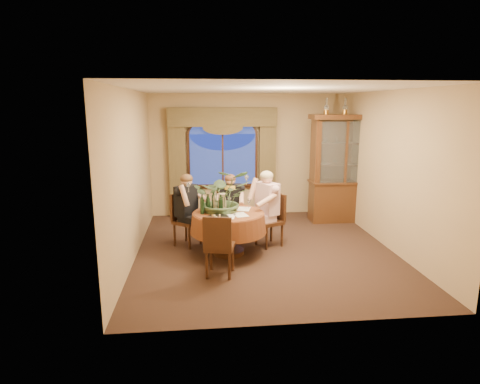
{
  "coord_description": "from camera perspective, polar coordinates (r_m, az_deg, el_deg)",
  "views": [
    {
      "loc": [
        -1.12,
        -6.72,
        2.54
      ],
      "look_at": [
        -0.46,
        -0.12,
        1.1
      ],
      "focal_mm": 30.0,
      "sensor_mm": 36.0,
      "label": 1
    }
  ],
  "objects": [
    {
      "name": "wine_bottle_4",
      "position": [
        6.97,
        -3.77,
        -1.27
      ],
      "size": [
        0.07,
        0.07,
        0.33
      ],
      "primitive_type": "cylinder",
      "color": "black",
      "rests_on": "dining_table"
    },
    {
      "name": "cheese_platter",
      "position": [
        6.5,
        -3.15,
        -3.64
      ],
      "size": [
        0.36,
        0.36,
        0.02
      ],
      "primitive_type": "cylinder",
      "color": "black",
      "rests_on": "dining_table"
    },
    {
      "name": "wine_bottle_0",
      "position": [
        6.75,
        -5.4,
        -1.74
      ],
      "size": [
        0.07,
        0.07,
        0.33
      ],
      "primitive_type": "cylinder",
      "color": "black",
      "rests_on": "dining_table"
    },
    {
      "name": "wine_glass_person_pink",
      "position": [
        7.07,
        1.28,
        -1.67
      ],
      "size": [
        0.07,
        0.07,
        0.18
      ],
      "primitive_type": null,
      "color": "silver",
      "rests_on": "dining_table"
    },
    {
      "name": "person_pink",
      "position": [
        7.35,
        3.87,
        -2.31
      ],
      "size": [
        0.64,
        0.66,
        1.4
      ],
      "primitive_type": null,
      "rotation": [
        0.0,
        0.0,
        -4.21
      ],
      "color": "#CEA7AB",
      "rests_on": "floor"
    },
    {
      "name": "wall_right",
      "position": [
        7.61,
        20.66,
        2.83
      ],
      "size": [
        0.0,
        5.0,
        5.0
      ],
      "primitive_type": "plane",
      "rotation": [
        1.57,
        0.0,
        -1.57
      ],
      "color": "tan",
      "rests_on": "ground"
    },
    {
      "name": "chair_front_left",
      "position": [
        6.1,
        -2.9,
        -7.52
      ],
      "size": [
        0.5,
        0.5,
        0.96
      ],
      "primitive_type": "cube",
      "rotation": [
        0.0,
        0.0,
        -0.22
      ],
      "color": "black",
      "rests_on": "floor"
    },
    {
      "name": "drapery_right",
      "position": [
        9.33,
        3.89,
        3.83
      ],
      "size": [
        0.38,
        0.14,
        2.32
      ],
      "primitive_type": "cube",
      "color": "#4D4123",
      "rests_on": "floor"
    },
    {
      "name": "centerpiece_plant",
      "position": [
        6.85,
        -2.48,
        2.44
      ],
      "size": [
        0.98,
        1.09,
        0.85
      ],
      "primitive_type": "imported",
      "color": "#405937",
      "rests_on": "dining_table"
    },
    {
      "name": "person_scarf",
      "position": [
        7.73,
        -1.39,
        -2.04
      ],
      "size": [
        0.5,
        0.47,
        1.27
      ],
      "primitive_type": null,
      "rotation": [
        0.0,
        0.0,
        -3.26
      ],
      "color": "black",
      "rests_on": "floor"
    },
    {
      "name": "swag_valance",
      "position": [
        9.09,
        -2.5,
        10.59
      ],
      "size": [
        2.45,
        0.16,
        0.42
      ],
      "primitive_type": null,
      "color": "#4D4123",
      "rests_on": "wall_back"
    },
    {
      "name": "chair_back",
      "position": [
        7.42,
        -7.51,
        -3.98
      ],
      "size": [
        0.59,
        0.59,
        0.96
      ],
      "primitive_type": "cube",
      "rotation": [
        0.0,
        0.0,
        -2.2
      ],
      "color": "black",
      "rests_on": "floor"
    },
    {
      "name": "floor",
      "position": [
        7.27,
        3.52,
        -8.22
      ],
      "size": [
        5.0,
        5.0,
        0.0
      ],
      "primitive_type": "plane",
      "color": "black",
      "rests_on": "ground"
    },
    {
      "name": "person_back",
      "position": [
        7.38,
        -7.62,
        -2.55
      ],
      "size": [
        0.64,
        0.65,
        1.34
      ],
      "primitive_type": null,
      "rotation": [
        0.0,
        0.0,
        -2.2
      ],
      "color": "black",
      "rests_on": "floor"
    },
    {
      "name": "tasting_paper_1",
      "position": [
        7.05,
        0.55,
        -2.43
      ],
      "size": [
        0.28,
        0.34,
        0.0
      ],
      "primitive_type": "cube",
      "rotation": [
        0.0,
        0.0,
        -0.25
      ],
      "color": "white",
      "rests_on": "dining_table"
    },
    {
      "name": "olive_bowl",
      "position": [
        6.8,
        -1.09,
        -2.8
      ],
      "size": [
        0.16,
        0.16,
        0.05
      ],
      "primitive_type": "imported",
      "color": "#4D5C31",
      "rests_on": "dining_table"
    },
    {
      "name": "wine_bottle_3",
      "position": [
        6.85,
        -3.6,
        -1.5
      ],
      "size": [
        0.07,
        0.07,
        0.33
      ],
      "primitive_type": "cylinder",
      "color": "tan",
      "rests_on": "dining_table"
    },
    {
      "name": "wine_glass_person_back",
      "position": [
        7.07,
        -4.65,
        -1.72
      ],
      "size": [
        0.07,
        0.07,
        0.18
      ],
      "primitive_type": null,
      "color": "silver",
      "rests_on": "dining_table"
    },
    {
      "name": "wine_bottle_1",
      "position": [
        6.75,
        -2.74,
        -1.7
      ],
      "size": [
        0.07,
        0.07,
        0.33
      ],
      "primitive_type": "cylinder",
      "color": "black",
      "rests_on": "dining_table"
    },
    {
      "name": "tasting_paper_0",
      "position": [
        6.69,
        0.05,
        -3.25
      ],
      "size": [
        0.28,
        0.34,
        0.0
      ],
      "primitive_type": "cube",
      "rotation": [
        0.0,
        0.0,
        0.24
      ],
      "color": "white",
      "rests_on": "dining_table"
    },
    {
      "name": "wall_back",
      "position": [
        9.36,
        1.18,
        5.24
      ],
      "size": [
        4.5,
        0.0,
        4.5
      ],
      "primitive_type": "plane",
      "rotation": [
        1.57,
        0.0,
        0.0
      ],
      "color": "tan",
      "rests_on": "ground"
    },
    {
      "name": "wine_bottle_2",
      "position": [
        6.79,
        -4.56,
        -1.64
      ],
      "size": [
        0.07,
        0.07,
        0.33
      ],
      "primitive_type": "cylinder",
      "color": "black",
      "rests_on": "dining_table"
    },
    {
      "name": "chair_right",
      "position": [
        7.36,
        4.18,
        -4.04
      ],
      "size": [
        0.56,
        0.56,
        0.96
      ],
      "primitive_type": "cube",
      "rotation": [
        0.0,
        0.0,
        -4.28
      ],
      "color": "black",
      "rests_on": "floor"
    },
    {
      "name": "chair_back_right",
      "position": [
        7.79,
        -1.79,
        -3.09
      ],
      "size": [
        0.44,
        0.44,
        0.96
      ],
      "primitive_type": "cube",
      "rotation": [
        0.0,
        0.0,
        -3.19
      ],
      "color": "black",
      "rests_on": "floor"
    },
    {
      "name": "window",
      "position": [
        9.25,
        -2.47,
        4.53
      ],
      "size": [
        1.62,
        0.1,
        1.32
      ],
      "primitive_type": null,
      "color": "navy",
      "rests_on": "wall_back"
    },
    {
      "name": "wine_glass_person_scarf",
      "position": [
        7.25,
        -1.53,
        -1.32
      ],
      "size": [
        0.07,
        0.07,
        0.18
      ],
      "primitive_type": null,
      "color": "silver",
      "rests_on": "dining_table"
    },
    {
      "name": "china_cabinet",
      "position": [
        9.08,
        14.28,
        3.22
      ],
      "size": [
        1.45,
        0.57,
        2.35
      ],
      "primitive_type": "cube",
      "color": "#3C1E0C",
      "rests_on": "floor"
    },
    {
      "name": "tasting_paper_2",
      "position": [
        6.58,
        -1.66,
        -3.51
      ],
      "size": [
        0.27,
        0.34,
        0.0
      ],
      "primitive_type": "cube",
      "rotation": [
        0.0,
        0.0,
        -0.22
      ],
      "color": "white",
      "rests_on": "dining_table"
    },
    {
      "name": "arched_transom",
      "position": [
        9.18,
        -2.52,
        9.36
      ],
      "size": [
        1.6,
        0.06,
        0.44
      ],
      "primitive_type": null,
      "color": "navy",
      "rests_on": "wall_back"
    },
    {
      "name": "oil_lamp_right",
      "position": [
        9.13,
        17.19,
        11.58
      ],
      "size": [
        0.11,
        0.11,
        0.34
      ],
      "primitive_type": null,
      "color": "#A5722D",
      "rests_on": "china_cabinet"
    },
    {
      "name": "dining_table",
      "position": [
        6.97,
        -1.65,
        -5.87
      ],
      "size": [
        1.72,
        1.72,
        0.75
      ],
      "primitive_type": "cylinder",
      "rotation": [
        0.0,
        0.0,
        0.41
      ],
      "color": "maroon",
      "rests_on": "floor"
    },
    {
      "name": "stoneware_vase",
      "position": [
        6.91,
        -2.57,
        -1.48
      ],
      "size": [
        0.16,
        0.16,
        0.31
      ],
      "primitive_type": null,
      "color": "gray",
      "rests_on": "dining_table"
    },
    {
      "name": "drapery_left",
      "position": [
        9.22,
        -8.86,
        3.61
      ],
      "size": [
        0.38,
        0.14,
        2.32
      ],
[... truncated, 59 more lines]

